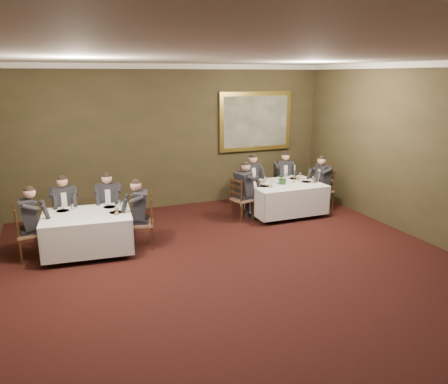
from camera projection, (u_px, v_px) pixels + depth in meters
ground at (262, 291)px, 6.76m from camera, size 10.00×10.00×0.00m
ceiling at (268, 55)px, 5.85m from camera, size 8.00×10.00×0.10m
back_wall at (173, 137)px, 10.79m from camera, size 8.00×0.10×3.50m
crown_molding at (268, 60)px, 5.87m from camera, size 8.00×10.00×0.12m
table_main at (284, 196)px, 10.39m from camera, size 1.73×1.32×0.67m
table_second at (88, 230)px, 8.13m from camera, size 1.71×1.37×0.67m
chair_main_backleft at (250, 196)px, 11.07m from camera, size 0.47×0.45×1.00m
diner_main_backleft at (251, 187)px, 11.00m from camera, size 0.44×0.51×1.35m
chair_main_backright at (283, 192)px, 11.40m from camera, size 0.49×0.48×1.00m
diner_main_backright at (283, 184)px, 11.33m from camera, size 0.46×0.53×1.35m
chair_main_endleft at (242, 208)px, 10.05m from camera, size 0.52×0.53×1.00m
diner_main_endleft at (243, 198)px, 9.99m from camera, size 0.56×0.51×1.35m
chair_main_endright at (323, 198)px, 10.82m from camera, size 0.43×0.45×1.00m
diner_main_endright at (323, 189)px, 10.76m from camera, size 0.49×0.43×1.35m
chair_sec_backleft at (66, 226)px, 8.82m from camera, size 0.46×0.44×1.00m
diner_sec_backleft at (65, 216)px, 8.75m from camera, size 0.43×0.50×1.35m
chair_sec_backright at (110, 222)px, 9.05m from camera, size 0.51×0.49×1.00m
diner_sec_backright at (109, 212)px, 8.98m from camera, size 0.48×0.55×1.35m
chair_sec_endright at (143, 233)px, 8.45m from camera, size 0.51×0.53×1.00m
diner_sec_endright at (142, 222)px, 8.39m from camera, size 0.56×0.50×1.35m
chair_sec_endleft at (30, 244)px, 7.89m from camera, size 0.46×0.48×1.00m
diner_sec_endleft at (29, 232)px, 7.83m from camera, size 0.52×0.45×1.35m
centerpiece at (283, 178)px, 10.21m from camera, size 0.34×0.32×0.31m
candlestick at (294, 176)px, 10.39m from camera, size 0.06×0.06×0.42m
place_setting_table_main at (262, 180)px, 10.51m from camera, size 0.33×0.31×0.14m
place_setting_table_second at (65, 208)px, 8.27m from camera, size 0.33×0.31×0.14m
painting at (255, 121)px, 11.44m from camera, size 2.03×0.09×1.53m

